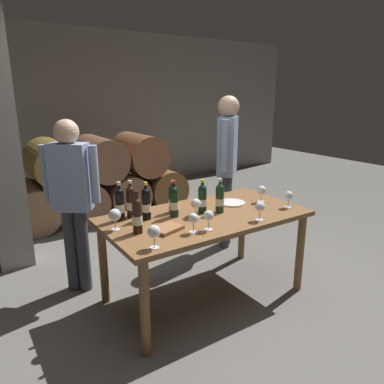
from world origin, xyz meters
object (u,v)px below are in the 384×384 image
(dining_table, at_px, (205,225))
(wine_glass_4, at_px, (260,207))
(wine_bottle_3, at_px, (220,198))
(wine_bottle_5, at_px, (137,215))
(wine_glass_3, at_px, (289,196))
(wine_glass_6, at_px, (196,204))
(wine_bottle_7, at_px, (174,201))
(wine_glass_7, at_px, (115,215))
(wine_bottle_4, at_px, (202,199))
(wine_glass_0, at_px, (209,216))
(wine_glass_2, at_px, (154,232))
(serving_plate, at_px, (232,203))
(wine_glass_5, at_px, (262,191))
(tasting_notebook, at_px, (167,229))
(taster_seated_left, at_px, (72,193))
(wine_bottle_0, at_px, (120,204))
(sommelier_presenting, at_px, (227,158))
(wine_bottle_6, at_px, (173,198))
(wine_glass_1, at_px, (193,219))

(dining_table, height_order, wine_glass_4, wine_glass_4)
(wine_bottle_3, distance_m, wine_bottle_5, 0.78)
(wine_glass_3, bearing_deg, wine_glass_6, 163.60)
(wine_bottle_7, relative_size, wine_glass_7, 1.86)
(wine_bottle_4, relative_size, wine_glass_0, 1.89)
(wine_glass_2, relative_size, serving_plate, 0.67)
(wine_glass_5, relative_size, wine_glass_7, 0.95)
(tasting_notebook, bearing_deg, taster_seated_left, 100.49)
(serving_plate, bearing_deg, wine_bottle_3, -151.81)
(wine_glass_6, distance_m, wine_glass_7, 0.67)
(wine_glass_0, height_order, wine_glass_3, wine_glass_0)
(wine_glass_3, relative_size, wine_glass_6, 0.95)
(wine_glass_0, xyz_separation_m, wine_glass_2, (-0.49, -0.06, 0.00))
(wine_glass_7, bearing_deg, dining_table, -6.91)
(dining_table, xyz_separation_m, wine_glass_0, (-0.18, -0.29, 0.20))
(tasting_notebook, relative_size, taster_seated_left, 0.14)
(wine_glass_3, distance_m, wine_glass_5, 0.26)
(wine_glass_3, bearing_deg, wine_bottle_0, 159.36)
(wine_bottle_7, distance_m, tasting_notebook, 0.33)
(wine_glass_4, bearing_deg, sommelier_presenting, 63.38)
(wine_bottle_5, bearing_deg, wine_glass_7, 127.66)
(wine_glass_7, bearing_deg, wine_bottle_4, -2.89)
(wine_bottle_6, distance_m, wine_glass_3, 1.03)
(taster_seated_left, bearing_deg, wine_glass_3, -30.91)
(wine_glass_4, xyz_separation_m, wine_glass_5, (0.36, 0.35, 0.00))
(tasting_notebook, bearing_deg, wine_glass_0, -48.52)
(wine_bottle_4, relative_size, serving_plate, 1.20)
(wine_bottle_0, distance_m, wine_glass_3, 1.47)
(wine_bottle_5, xyz_separation_m, sommelier_presenting, (1.48, 0.81, 0.15))
(wine_bottle_7, xyz_separation_m, wine_glass_0, (0.06, -0.40, -0.02))
(wine_bottle_5, distance_m, serving_plate, 1.05)
(wine_bottle_7, relative_size, taster_seated_left, 0.20)
(wine_bottle_7, relative_size, wine_glass_5, 1.95)
(wine_glass_5, xyz_separation_m, wine_glass_6, (-0.74, -0.00, 0.00))
(wine_glass_5, bearing_deg, taster_seated_left, 154.74)
(wine_bottle_4, bearing_deg, wine_glass_5, -5.09)
(tasting_notebook, relative_size, sommelier_presenting, 0.13)
(wine_glass_4, distance_m, sommelier_presenting, 1.24)
(wine_glass_5, bearing_deg, wine_bottle_6, 165.81)
(wine_bottle_7, bearing_deg, wine_bottle_4, -11.65)
(wine_bottle_6, distance_m, wine_glass_5, 0.86)
(wine_bottle_6, bearing_deg, taster_seated_left, 143.82)
(dining_table, distance_m, wine_glass_5, 0.67)
(wine_bottle_4, height_order, wine_glass_3, wine_bottle_4)
(wine_glass_5, bearing_deg, wine_glass_0, -160.63)
(wine_bottle_5, bearing_deg, wine_glass_0, -27.16)
(wine_glass_0, distance_m, sommelier_presenting, 1.47)
(serving_plate, bearing_deg, wine_glass_1, -150.54)
(wine_glass_3, relative_size, wine_glass_5, 0.96)
(tasting_notebook, bearing_deg, wine_glass_6, 2.87)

